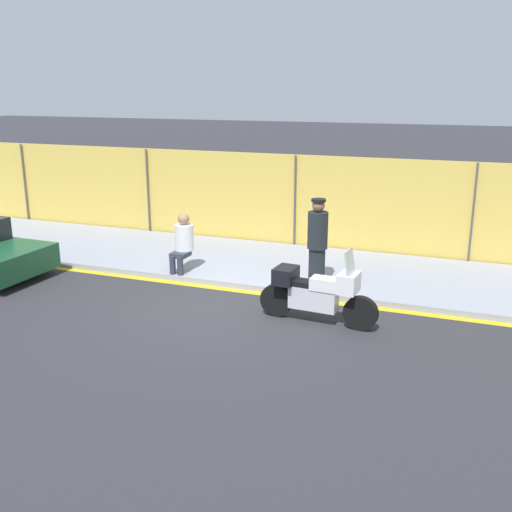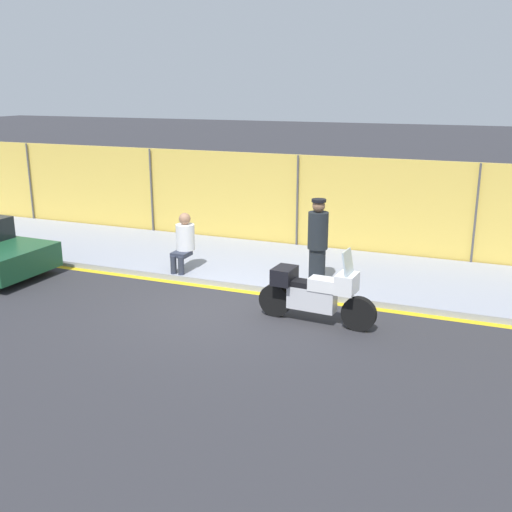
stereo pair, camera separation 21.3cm
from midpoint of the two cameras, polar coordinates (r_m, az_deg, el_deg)
The scene contains 7 objects.
ground_plane at distance 11.41m, azimuth -4.06°, elevation -5.22°, with size 120.00×120.00×0.00m, color #2D2D33.
sidewalk at distance 14.03m, azimuth 1.09°, elevation -0.83°, with size 31.95×3.50×0.13m.
curb_paint_stripe at distance 12.42m, azimuth -1.79°, elevation -3.39°, with size 31.95×0.18×0.01m.
storefront_fence at distance 15.45m, azimuth 3.42°, elevation 5.12°, with size 30.36×0.17×2.44m.
motorcycle at distance 10.69m, azimuth 5.22°, elevation -3.48°, with size 2.20×0.60×1.42m.
officer_standing at distance 12.32m, azimuth 5.38°, elevation 1.43°, with size 0.42×0.42×1.79m.
person_seated_on_curb at distance 13.33m, azimuth -7.43°, elevation 1.56°, with size 0.42×0.68×1.29m.
Camera 1 is at (4.42, -9.68, 4.10)m, focal length 42.00 mm.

